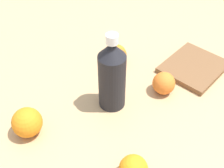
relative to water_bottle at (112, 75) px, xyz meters
name	(u,v)px	position (x,y,z in m)	size (l,w,h in m)	color
ground_plane	(106,90)	(-0.04, -0.04, -0.11)	(2.40, 2.40, 0.00)	tan
water_bottle	(112,75)	(0.00, 0.00, 0.00)	(0.08, 0.08, 0.25)	black
orange_0	(164,83)	(-0.13, 0.11, -0.08)	(0.07, 0.07, 0.07)	orange
orange_2	(116,55)	(-0.18, -0.09, -0.08)	(0.07, 0.07, 0.07)	orange
orange_3	(27,122)	(0.21, -0.14, -0.07)	(0.08, 0.08, 0.08)	orange
cutting_board	(194,67)	(-0.28, 0.16, -0.11)	(0.21, 0.18, 0.02)	brown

